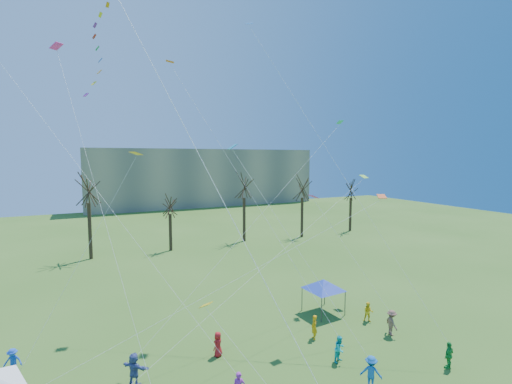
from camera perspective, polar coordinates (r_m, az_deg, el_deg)
name	(u,v)px	position (r m, az deg, el deg)	size (l,w,h in m)	color
distant_building	(204,177)	(98.61, -8.40, 2.39)	(60.00, 14.00, 15.00)	gray
bare_tree_row	(167,200)	(49.70, -14.12, -1.22)	(69.79, 8.02, 11.18)	black
big_box_kite	(106,36)	(21.91, -22.82, 22.04)	(4.70, 7.33, 25.56)	red
canopy_tent_blue	(323,284)	(30.75, 10.75, -14.32)	(3.81, 3.81, 2.86)	#3F3F44
festival_crowd	(235,370)	(22.49, -3.34, -26.60)	(25.52, 12.08, 1.86)	red
small_kites_aloft	(213,152)	(24.15, -6.91, 6.42)	(29.96, 15.58, 33.14)	#E13D0B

